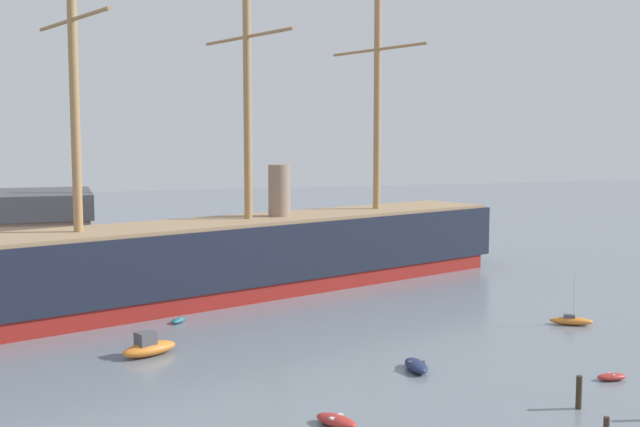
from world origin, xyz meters
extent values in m
cube|color=maroon|center=(-5.68, 46.05, 0.78)|extent=(59.43, 28.58, 1.56)
cube|color=black|center=(-5.68, 46.05, 4.34)|extent=(61.91, 29.77, 5.57)
ellipsoid|color=black|center=(21.35, 55.69, 3.57)|extent=(13.41, 11.71, 7.13)
cube|color=#9E7F5B|center=(-5.68, 46.05, 7.30)|extent=(60.48, 28.65, 0.33)
cylinder|color=#A37A4C|center=(-21.84, 40.29, 21.61)|extent=(0.78, 0.78, 28.97)
cylinder|color=#A37A4C|center=(-21.84, 40.29, 25.09)|extent=(5.32, 14.21, 0.31)
cylinder|color=#A37A4C|center=(-5.68, 46.05, 21.61)|extent=(0.78, 0.78, 28.97)
cylinder|color=#A37A4C|center=(-5.68, 46.05, 25.09)|extent=(5.32, 14.21, 0.31)
cylinder|color=#A37A4C|center=(10.48, 51.82, 21.61)|extent=(0.78, 0.78, 28.97)
cylinder|color=#A37A4C|center=(10.48, 51.82, 25.09)|extent=(5.32, 14.21, 0.31)
cylinder|color=gray|center=(-2.16, 47.31, 9.92)|extent=(2.23, 2.23, 5.57)
ellipsoid|color=#B22D28|center=(-9.69, 9.94, 0.31)|extent=(2.30, 2.80, 0.61)
cube|color=beige|center=(-9.69, 9.94, 0.54)|extent=(0.94, 0.70, 0.09)
ellipsoid|color=#B22D28|center=(9.62, 11.59, 0.23)|extent=(2.05, 1.16, 0.46)
cube|color=#B2ADA3|center=(9.62, 11.59, 0.40)|extent=(0.29, 0.74, 0.07)
ellipsoid|color=#1E284C|center=(-1.28, 17.45, 0.35)|extent=(1.68, 3.11, 0.70)
cube|color=#4C4C51|center=(-1.28, 17.45, 0.61)|extent=(1.13, 0.41, 0.11)
ellipsoid|color=orange|center=(-17.61, 26.86, 0.48)|extent=(4.50, 3.32, 0.97)
cube|color=#4C4C51|center=(-17.87, 26.74, 1.26)|extent=(1.63, 1.56, 0.97)
ellipsoid|color=orange|center=(16.40, 24.64, 0.33)|extent=(3.49, 2.68, 0.66)
cube|color=#4C4C51|center=(16.26, 24.73, 0.70)|extent=(1.03, 0.94, 0.35)
cylinder|color=silver|center=(16.55, 24.55, 2.51)|extent=(0.09, 0.09, 3.97)
ellipsoid|color=#236670|center=(-14.21, 35.91, 0.21)|extent=(1.77, 1.90, 0.43)
cube|color=beige|center=(-14.21, 35.91, 0.38)|extent=(0.62, 0.56, 0.07)
ellipsoid|color=#B22D28|center=(1.50, 66.00, 0.39)|extent=(3.46, 1.78, 0.77)
cube|color=#4C4C51|center=(1.73, 66.02, 1.00)|extent=(1.11, 1.01, 0.77)
cylinder|color=#382B1E|center=(4.33, 7.98, 0.96)|extent=(0.34, 0.34, 1.92)
camera|label=1|loc=(-23.41, -27.40, 15.40)|focal=43.09mm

